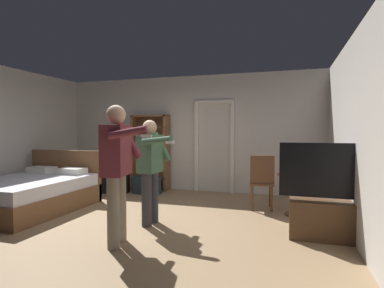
{
  "coord_description": "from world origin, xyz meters",
  "views": [
    {
      "loc": [
        2.3,
        -4.24,
        1.43
      ],
      "look_at": [
        0.94,
        0.1,
        1.23
      ],
      "focal_mm": 28.5,
      "sensor_mm": 36.0,
      "label": 1
    }
  ],
  "objects_px": {
    "bottle_on_table": "(306,169)",
    "person_striped_shirt": "(151,165)",
    "wooden_chair": "(262,180)",
    "suitcase_small": "(147,185)",
    "suitcase_dark": "(116,183)",
    "laptop": "(295,171)",
    "person_blue_shirt": "(117,163)",
    "bed": "(30,193)",
    "side_table": "(297,187)",
    "bookshelf": "(151,149)",
    "tv_flatscreen": "(328,210)"
  },
  "relations": [
    {
      "from": "bottle_on_table",
      "to": "person_striped_shirt",
      "type": "relative_size",
      "value": 0.16
    },
    {
      "from": "wooden_chair",
      "to": "suitcase_small",
      "type": "bearing_deg",
      "value": 165.96
    },
    {
      "from": "suitcase_dark",
      "to": "suitcase_small",
      "type": "height_order",
      "value": "suitcase_dark"
    },
    {
      "from": "bottle_on_table",
      "to": "suitcase_small",
      "type": "distance_m",
      "value": 3.5
    },
    {
      "from": "laptop",
      "to": "suitcase_dark",
      "type": "relative_size",
      "value": 0.63
    },
    {
      "from": "person_blue_shirt",
      "to": "bed",
      "type": "bearing_deg",
      "value": 157.0
    },
    {
      "from": "person_striped_shirt",
      "to": "suitcase_dark",
      "type": "relative_size",
      "value": 2.69
    },
    {
      "from": "side_table",
      "to": "bookshelf",
      "type": "bearing_deg",
      "value": 157.51
    },
    {
      "from": "bookshelf",
      "to": "laptop",
      "type": "xyz_separation_m",
      "value": [
        3.29,
        -1.42,
        -0.22
      ]
    },
    {
      "from": "laptop",
      "to": "person_blue_shirt",
      "type": "relative_size",
      "value": 0.21
    },
    {
      "from": "bed",
      "to": "suitcase_small",
      "type": "distance_m",
      "value": 2.34
    },
    {
      "from": "suitcase_small",
      "to": "person_blue_shirt",
      "type": "bearing_deg",
      "value": -58.17
    },
    {
      "from": "laptop",
      "to": "suitcase_dark",
      "type": "bearing_deg",
      "value": 168.42
    },
    {
      "from": "laptop",
      "to": "bottle_on_table",
      "type": "bearing_deg",
      "value": -11.94
    },
    {
      "from": "bed",
      "to": "suitcase_dark",
      "type": "distance_m",
      "value": 1.91
    },
    {
      "from": "bookshelf",
      "to": "suitcase_dark",
      "type": "bearing_deg",
      "value": -134.15
    },
    {
      "from": "person_blue_shirt",
      "to": "suitcase_dark",
      "type": "relative_size",
      "value": 2.96
    },
    {
      "from": "bottle_on_table",
      "to": "person_blue_shirt",
      "type": "relative_size",
      "value": 0.14
    },
    {
      "from": "tv_flatscreen",
      "to": "side_table",
      "type": "height_order",
      "value": "tv_flatscreen"
    },
    {
      "from": "person_blue_shirt",
      "to": "suitcase_small",
      "type": "distance_m",
      "value": 3.17
    },
    {
      "from": "side_table",
      "to": "suitcase_dark",
      "type": "bearing_deg",
      "value": 169.12
    },
    {
      "from": "tv_flatscreen",
      "to": "suitcase_dark",
      "type": "distance_m",
      "value": 4.66
    },
    {
      "from": "side_table",
      "to": "person_blue_shirt",
      "type": "bearing_deg",
      "value": -136.52
    },
    {
      "from": "person_blue_shirt",
      "to": "person_striped_shirt",
      "type": "distance_m",
      "value": 0.89
    },
    {
      "from": "suitcase_small",
      "to": "bottle_on_table",
      "type": "bearing_deg",
      "value": -2.68
    },
    {
      "from": "side_table",
      "to": "bed",
      "type": "bearing_deg",
      "value": -167.2
    },
    {
      "from": "bookshelf",
      "to": "suitcase_small",
      "type": "xyz_separation_m",
      "value": [
        0.15,
        -0.55,
        -0.78
      ]
    },
    {
      "from": "bookshelf",
      "to": "suitcase_dark",
      "type": "xyz_separation_m",
      "value": [
        -0.6,
        -0.62,
        -0.76
      ]
    },
    {
      "from": "tv_flatscreen",
      "to": "suitcase_dark",
      "type": "bearing_deg",
      "value": 156.87
    },
    {
      "from": "bottle_on_table",
      "to": "bed",
      "type": "bearing_deg",
      "value": -168.5
    },
    {
      "from": "tv_flatscreen",
      "to": "wooden_chair",
      "type": "relative_size",
      "value": 1.28
    },
    {
      "from": "laptop",
      "to": "person_blue_shirt",
      "type": "bearing_deg",
      "value": -136.63
    },
    {
      "from": "bed",
      "to": "suitcase_dark",
      "type": "relative_size",
      "value": 3.54
    },
    {
      "from": "bookshelf",
      "to": "wooden_chair",
      "type": "bearing_deg",
      "value": -23.6
    },
    {
      "from": "bookshelf",
      "to": "laptop",
      "type": "bearing_deg",
      "value": -23.34
    },
    {
      "from": "bottle_on_table",
      "to": "person_blue_shirt",
      "type": "xyz_separation_m",
      "value": [
        -2.31,
        -1.98,
        0.22
      ]
    },
    {
      "from": "bottle_on_table",
      "to": "bookshelf",
      "type": "bearing_deg",
      "value": 157.2
    },
    {
      "from": "bookshelf",
      "to": "suitcase_dark",
      "type": "distance_m",
      "value": 1.15
    },
    {
      "from": "side_table",
      "to": "person_blue_shirt",
      "type": "height_order",
      "value": "person_blue_shirt"
    },
    {
      "from": "bottle_on_table",
      "to": "suitcase_dark",
      "type": "xyz_separation_m",
      "value": [
        -4.07,
        0.84,
        -0.59
      ]
    },
    {
      "from": "side_table",
      "to": "laptop",
      "type": "bearing_deg",
      "value": -130.42
    },
    {
      "from": "bottle_on_table",
      "to": "suitcase_dark",
      "type": "relative_size",
      "value": 0.42
    },
    {
      "from": "person_striped_shirt",
      "to": "person_blue_shirt",
      "type": "bearing_deg",
      "value": -92.58
    },
    {
      "from": "person_blue_shirt",
      "to": "bottle_on_table",
      "type": "bearing_deg",
      "value": 40.58
    },
    {
      "from": "tv_flatscreen",
      "to": "laptop",
      "type": "relative_size",
      "value": 3.41
    },
    {
      "from": "tv_flatscreen",
      "to": "suitcase_small",
      "type": "relative_size",
      "value": 2.1
    },
    {
      "from": "bed",
      "to": "bottle_on_table",
      "type": "relative_size",
      "value": 8.47
    },
    {
      "from": "wooden_chair",
      "to": "person_blue_shirt",
      "type": "relative_size",
      "value": 0.57
    },
    {
      "from": "bottle_on_table",
      "to": "person_striped_shirt",
      "type": "bearing_deg",
      "value": -154.12
    },
    {
      "from": "wooden_chair",
      "to": "bottle_on_table",
      "type": "bearing_deg",
      "value": -19.72
    }
  ]
}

